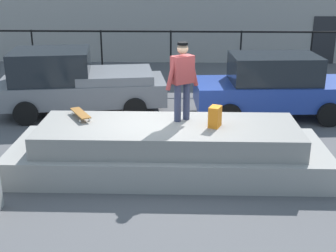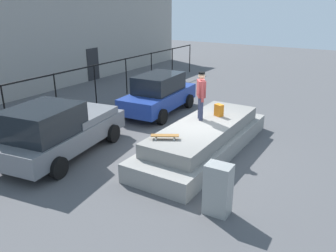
# 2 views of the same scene
# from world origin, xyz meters

# --- Properties ---
(ground_plane) EXTENTS (60.00, 60.00, 0.00)m
(ground_plane) POSITION_xyz_m (0.00, 0.00, 0.00)
(ground_plane) COLOR #4C4C4F
(concrete_ledge) EXTENTS (6.37, 2.12, 0.99)m
(concrete_ledge) POSITION_xyz_m (0.12, -0.31, 0.45)
(concrete_ledge) COLOR gray
(concrete_ledge) RESTS_ON ground_plane
(skateboarder) EXTENTS (0.69, 0.53, 1.60)m
(skateboarder) POSITION_xyz_m (0.39, 0.00, 1.91)
(skateboarder) COLOR #2D334C
(skateboarder) RESTS_ON concrete_ledge
(skateboard) EXTENTS (0.58, 0.80, 0.12)m
(skateboard) POSITION_xyz_m (-1.73, 0.08, 1.09)
(skateboard) COLOR brown
(skateboard) RESTS_ON concrete_ledge
(backpack) EXTENTS (0.29, 0.33, 0.42)m
(backpack) POSITION_xyz_m (1.04, -0.39, 1.20)
(backpack) COLOR orange
(backpack) RESTS_ON concrete_ledge
(car_grey_pickup_near) EXTENTS (4.89, 2.62, 1.81)m
(car_grey_pickup_near) POSITION_xyz_m (-2.62, 3.50, 0.90)
(car_grey_pickup_near) COLOR slate
(car_grey_pickup_near) RESTS_ON ground_plane
(car_blue_sedan_mid) EXTENTS (4.33, 2.18, 1.74)m
(car_blue_sedan_mid) POSITION_xyz_m (2.89, 3.30, 0.88)
(car_blue_sedan_mid) COLOR navy
(car_blue_sedan_mid) RESTS_ON ground_plane
(utility_box) EXTENTS (0.46, 0.61, 1.26)m
(utility_box) POSITION_xyz_m (-2.96, -2.15, 0.63)
(utility_box) COLOR gray
(utility_box) RESTS_ON ground_plane
(fence_row) EXTENTS (24.06, 0.06, 1.93)m
(fence_row) POSITION_xyz_m (0.00, 6.64, 1.36)
(fence_row) COLOR black
(fence_row) RESTS_ON ground_plane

